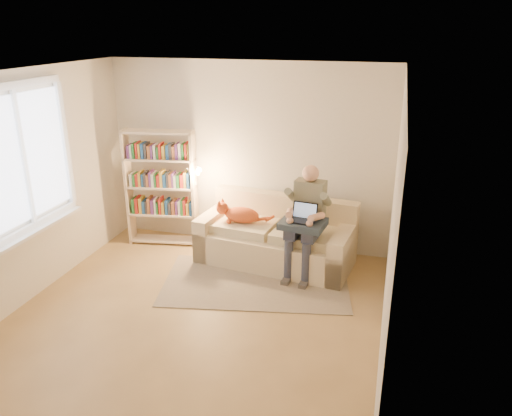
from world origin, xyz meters
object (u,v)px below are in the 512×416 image
(sofa, at_px, (276,240))
(bookshelf, at_px, (161,182))
(laptop, at_px, (302,216))
(cat, at_px, (239,214))
(person, at_px, (306,215))

(sofa, height_order, bookshelf, bookshelf)
(laptop, distance_m, bookshelf, 2.18)
(sofa, bearing_deg, cat, -165.25)
(person, distance_m, cat, 0.95)
(laptop, height_order, bookshelf, bookshelf)
(laptop, bearing_deg, person, 78.92)
(sofa, xyz_separation_m, cat, (-0.50, -0.07, 0.35))
(cat, height_order, bookshelf, bookshelf)
(cat, bearing_deg, laptop, -8.68)
(cat, relative_size, bookshelf, 0.43)
(sofa, height_order, cat, sofa)
(bookshelf, bearing_deg, sofa, -14.59)
(cat, bearing_deg, sofa, 14.75)
(sofa, relative_size, person, 1.50)
(cat, bearing_deg, bookshelf, 176.47)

